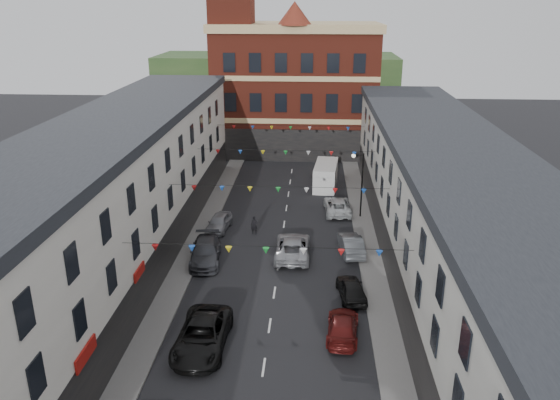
% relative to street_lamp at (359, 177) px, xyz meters
% --- Properties ---
extents(ground, '(160.00, 160.00, 0.00)m').
position_rel_street_lamp_xyz_m(ground, '(-6.55, -14.00, -3.90)').
color(ground, black).
rests_on(ground, ground).
extents(pavement_left, '(1.80, 64.00, 0.15)m').
position_rel_street_lamp_xyz_m(pavement_left, '(-13.45, -12.00, -3.83)').
color(pavement_left, '#605E5B').
rests_on(pavement_left, ground).
extents(pavement_right, '(1.80, 64.00, 0.15)m').
position_rel_street_lamp_xyz_m(pavement_right, '(0.35, -12.00, -3.83)').
color(pavement_right, '#605E5B').
rests_on(pavement_right, ground).
extents(terrace_left, '(8.40, 56.00, 10.70)m').
position_rel_street_lamp_xyz_m(terrace_left, '(-18.33, -13.00, 1.44)').
color(terrace_left, beige).
rests_on(terrace_left, ground).
extents(terrace_right, '(8.40, 56.00, 9.70)m').
position_rel_street_lamp_xyz_m(terrace_right, '(5.23, -13.00, 0.95)').
color(terrace_right, silver).
rests_on(terrace_right, ground).
extents(civic_building, '(20.60, 13.30, 18.50)m').
position_rel_street_lamp_xyz_m(civic_building, '(-6.55, 23.95, 4.23)').
color(civic_building, maroon).
rests_on(civic_building, ground).
extents(clock_tower, '(5.60, 5.60, 30.00)m').
position_rel_street_lamp_xyz_m(clock_tower, '(-14.05, 21.00, 11.03)').
color(clock_tower, maroon).
rests_on(clock_tower, ground).
extents(distant_hill, '(40.00, 14.00, 10.00)m').
position_rel_street_lamp_xyz_m(distant_hill, '(-10.55, 48.00, 1.10)').
color(distant_hill, '#254520').
rests_on(distant_hill, ground).
extents(street_lamp, '(1.10, 0.36, 6.00)m').
position_rel_street_lamp_xyz_m(street_lamp, '(0.00, 0.00, 0.00)').
color(street_lamp, black).
rests_on(street_lamp, ground).
extents(car_left_c, '(2.83, 5.96, 1.64)m').
position_rel_street_lamp_xyz_m(car_left_c, '(-10.15, -20.45, -3.08)').
color(car_left_c, black).
rests_on(car_left_c, ground).
extents(car_left_d, '(2.77, 5.56, 1.55)m').
position_rel_street_lamp_xyz_m(car_left_d, '(-12.05, -9.63, -3.13)').
color(car_left_d, '#3F4147').
rests_on(car_left_d, ground).
extents(car_left_e, '(2.05, 4.14, 1.36)m').
position_rel_street_lamp_xyz_m(car_left_e, '(-12.05, -3.54, -3.23)').
color(car_left_e, gray).
rests_on(car_left_e, ground).
extents(car_right_c, '(2.14, 4.53, 1.28)m').
position_rel_street_lamp_xyz_m(car_right_c, '(-2.21, -18.77, -3.27)').
color(car_right_c, '#5F1413').
rests_on(car_right_c, ground).
extents(car_right_d, '(2.11, 4.15, 1.36)m').
position_rel_street_lamp_xyz_m(car_right_d, '(-1.43, -14.38, -3.23)').
color(car_right_d, black).
rests_on(car_right_d, ground).
extents(car_right_e, '(2.06, 4.58, 1.46)m').
position_rel_street_lamp_xyz_m(car_right_e, '(-1.05, -7.42, -3.18)').
color(car_right_e, '#575B60').
rests_on(car_right_e, ground).
extents(car_right_f, '(2.58, 5.11, 1.39)m').
position_rel_street_lamp_xyz_m(car_right_f, '(-1.78, 1.12, -3.21)').
color(car_right_f, silver).
rests_on(car_right_f, ground).
extents(moving_car, '(2.60, 5.64, 1.57)m').
position_rel_street_lamp_xyz_m(moving_car, '(-5.55, -8.29, -3.12)').
color(moving_car, '#A5A6AC').
rests_on(moving_car, ground).
extents(white_van, '(2.74, 5.92, 2.54)m').
position_rel_street_lamp_xyz_m(white_van, '(-2.75, 8.59, -2.64)').
color(white_van, silver).
rests_on(white_van, ground).
extents(pedestrian, '(0.59, 0.40, 1.59)m').
position_rel_street_lamp_xyz_m(pedestrian, '(-8.94, -4.29, -3.11)').
color(pedestrian, black).
rests_on(pedestrian, ground).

